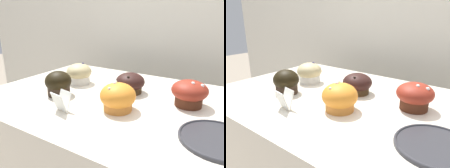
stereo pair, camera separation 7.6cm
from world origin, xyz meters
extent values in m
cube|color=beige|center=(0.00, 0.60, 0.90)|extent=(3.20, 0.10, 1.80)
cylinder|color=#2E2218|center=(-0.22, -0.09, 0.95)|extent=(0.08, 0.08, 0.05)
ellipsoid|color=black|center=(-0.22, -0.09, 0.98)|extent=(0.09, 0.09, 0.07)
cylinder|color=#CB7931|center=(0.02, -0.09, 0.95)|extent=(0.09, 0.09, 0.05)
ellipsoid|color=orange|center=(0.02, -0.09, 0.97)|extent=(0.11, 0.11, 0.08)
sphere|color=white|center=(0.01, -0.09, 1.01)|extent=(0.01, 0.01, 0.01)
sphere|color=white|center=(0.01, -0.12, 1.00)|extent=(0.01, 0.01, 0.01)
sphere|color=white|center=(0.00, -0.07, 1.01)|extent=(0.01, 0.01, 0.01)
cylinder|color=#4A2314|center=(0.19, 0.06, 0.95)|extent=(0.08, 0.08, 0.05)
ellipsoid|color=maroon|center=(0.19, 0.06, 0.98)|extent=(0.11, 0.11, 0.06)
sphere|color=white|center=(0.20, 0.04, 1.01)|extent=(0.01, 0.01, 0.01)
sphere|color=white|center=(0.20, 0.04, 1.01)|extent=(0.01, 0.01, 0.01)
sphere|color=white|center=(0.23, 0.05, 1.00)|extent=(0.01, 0.01, 0.01)
cylinder|color=#3C2A16|center=(-0.02, 0.07, 0.95)|extent=(0.09, 0.09, 0.04)
ellipsoid|color=black|center=(-0.02, 0.07, 0.97)|extent=(0.11, 0.11, 0.07)
sphere|color=black|center=(-0.01, 0.04, 0.99)|extent=(0.01, 0.01, 0.01)
cylinder|color=silver|center=(-0.25, 0.05, 0.95)|extent=(0.09, 0.09, 0.05)
ellipsoid|color=tan|center=(-0.25, 0.05, 0.98)|extent=(0.10, 0.10, 0.07)
sphere|color=navy|center=(-0.24, 0.07, 1.01)|extent=(0.01, 0.01, 0.01)
cylinder|color=#2D2D33|center=(0.30, -0.11, 0.93)|extent=(0.18, 0.18, 0.01)
torus|color=#2D2D33|center=(0.30, -0.11, 0.93)|extent=(0.18, 0.18, 0.01)
cube|color=white|center=(-0.11, -0.18, 0.96)|extent=(0.05, 0.03, 0.06)
cube|color=silver|center=(-0.12, -0.20, 0.96)|extent=(0.05, 0.03, 0.06)
camera|label=1|loc=(0.33, -0.61, 1.21)|focal=35.00mm
camera|label=2|loc=(0.39, -0.57, 1.21)|focal=35.00mm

